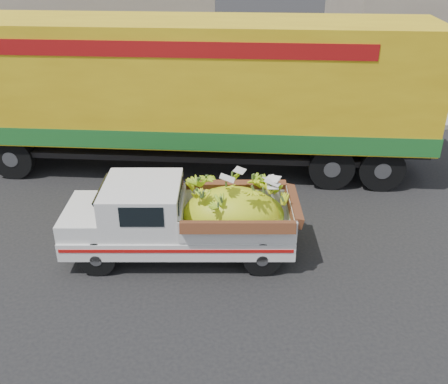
{
  "coord_description": "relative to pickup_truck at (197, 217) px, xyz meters",
  "views": [
    {
      "loc": [
        0.09,
        -8.8,
        5.59
      ],
      "look_at": [
        0.64,
        -0.06,
        1.05
      ],
      "focal_mm": 40.0,
      "sensor_mm": 36.0,
      "label": 1
    }
  ],
  "objects": [
    {
      "name": "curb",
      "position": [
        -0.09,
        6.59,
        -0.73
      ],
      "size": [
        60.0,
        0.25,
        0.15
      ],
      "primitive_type": "cube",
      "color": "gray",
      "rests_on": "ground"
    },
    {
      "name": "semi_trailer",
      "position": [
        0.0,
        4.13,
        1.31
      ],
      "size": [
        12.05,
        4.13,
        3.8
      ],
      "rotation": [
        0.0,
        0.0,
        -0.14
      ],
      "color": "black",
      "rests_on": "ground"
    },
    {
      "name": "sidewalk",
      "position": [
        -0.09,
        8.69,
        -0.74
      ],
      "size": [
        60.0,
        4.0,
        0.14
      ],
      "primitive_type": "cube",
      "color": "gray",
      "rests_on": "ground"
    },
    {
      "name": "building_left",
      "position": [
        -8.09,
        14.59,
        1.69
      ],
      "size": [
        18.0,
        6.0,
        5.0
      ],
      "primitive_type": "cube",
      "color": "gray",
      "rests_on": "ground"
    },
    {
      "name": "ground",
      "position": [
        -0.09,
        0.62,
        -0.81
      ],
      "size": [
        100.0,
        100.0,
        0.0
      ],
      "primitive_type": "plane",
      "color": "black",
      "rests_on": "ground"
    },
    {
      "name": "pickup_truck",
      "position": [
        0.0,
        0.0,
        0.0
      ],
      "size": [
        4.38,
        1.84,
        1.5
      ],
      "rotation": [
        0.0,
        0.0,
        -0.06
      ],
      "color": "black",
      "rests_on": "ground"
    }
  ]
}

